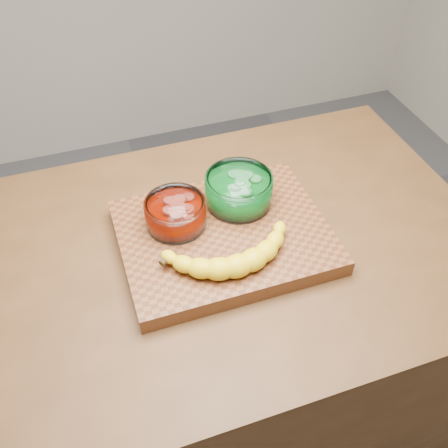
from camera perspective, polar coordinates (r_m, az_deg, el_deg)
name	(u,v)px	position (r m, az deg, el deg)	size (l,w,h in m)	color
ground	(224,417)	(1.88, 0.00, -21.16)	(3.50, 3.50, 0.00)	#4F4E52
counter	(224,349)	(1.48, 0.00, -14.11)	(1.20, 0.80, 0.90)	#513118
cutting_board	(224,237)	(1.10, 0.00, -1.47)	(0.45, 0.35, 0.04)	brown
bowl_red	(176,213)	(1.09, -5.55, 1.23)	(0.13, 0.13, 0.06)	white
bowl_green	(239,190)	(1.13, 1.69, 3.88)	(0.15, 0.15, 0.07)	white
banana	(231,254)	(1.01, 0.82, -3.43)	(0.31, 0.14, 0.04)	yellow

